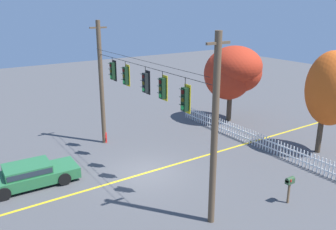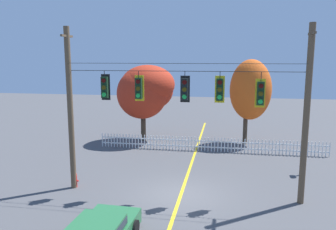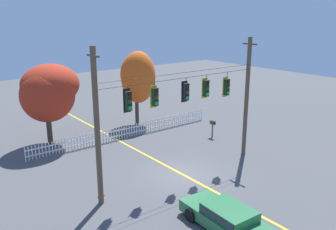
# 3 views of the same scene
# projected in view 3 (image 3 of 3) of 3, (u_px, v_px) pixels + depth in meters

# --- Properties ---
(ground) EXTENTS (80.00, 80.00, 0.00)m
(ground) POSITION_uv_depth(u_px,v_px,m) (183.00, 175.00, 21.32)
(ground) COLOR #4C4C4F
(lane_centerline_stripe) EXTENTS (0.16, 36.00, 0.01)m
(lane_centerline_stripe) POSITION_uv_depth(u_px,v_px,m) (183.00, 175.00, 21.32)
(lane_centerline_stripe) COLOR gold
(lane_centerline_stripe) RESTS_ON ground
(signal_support_span) EXTENTS (11.12, 1.10, 7.89)m
(signal_support_span) POSITION_uv_depth(u_px,v_px,m) (184.00, 110.00, 20.23)
(signal_support_span) COLOR brown
(signal_support_span) RESTS_ON ground
(traffic_signal_northbound_secondary) EXTENTS (0.43, 0.38, 1.39)m
(traffic_signal_northbound_secondary) POSITION_uv_depth(u_px,v_px,m) (128.00, 101.00, 17.81)
(traffic_signal_northbound_secondary) COLOR black
(traffic_signal_eastbound_side) EXTENTS (0.43, 0.38, 1.40)m
(traffic_signal_eastbound_side) POSITION_uv_depth(u_px,v_px,m) (155.00, 97.00, 18.78)
(traffic_signal_eastbound_side) COLOR black
(traffic_signal_northbound_primary) EXTENTS (0.43, 0.38, 1.41)m
(traffic_signal_northbound_primary) POSITION_uv_depth(u_px,v_px,m) (186.00, 92.00, 20.04)
(traffic_signal_northbound_primary) COLOR black
(traffic_signal_southbound_primary) EXTENTS (0.43, 0.38, 1.40)m
(traffic_signal_southbound_primary) POSITION_uv_depth(u_px,v_px,m) (206.00, 88.00, 20.96)
(traffic_signal_southbound_primary) COLOR black
(traffic_signal_westbound_side) EXTENTS (0.43, 0.38, 1.57)m
(traffic_signal_westbound_side) POSITION_uv_depth(u_px,v_px,m) (227.00, 87.00, 22.03)
(traffic_signal_westbound_side) COLOR black
(white_picket_fence) EXTENTS (15.65, 0.06, 0.99)m
(white_picket_fence) POSITION_uv_depth(u_px,v_px,m) (128.00, 131.00, 27.68)
(white_picket_fence) COLOR white
(white_picket_fence) RESTS_ON ground
(autumn_maple_near_fence) EXTENTS (4.37, 4.00, 5.87)m
(autumn_maple_near_fence) POSITION_uv_depth(u_px,v_px,m) (49.00, 90.00, 25.53)
(autumn_maple_near_fence) COLOR #473828
(autumn_maple_near_fence) RESTS_ON ground
(autumn_maple_mid) EXTENTS (3.03, 2.94, 6.31)m
(autumn_maple_mid) POSITION_uv_depth(u_px,v_px,m) (138.00, 75.00, 30.38)
(autumn_maple_mid) COLOR #473828
(autumn_maple_mid) RESTS_ON ground
(parked_car) EXTENTS (2.11, 4.66, 1.15)m
(parked_car) POSITION_uv_depth(u_px,v_px,m) (227.00, 218.00, 15.71)
(parked_car) COLOR #286B3D
(parked_car) RESTS_ON ground
(fire_hydrant) EXTENTS (0.38, 0.22, 0.77)m
(fire_hydrant) POSITION_uv_depth(u_px,v_px,m) (101.00, 195.00, 18.09)
(fire_hydrant) COLOR red
(fire_hydrant) RESTS_ON ground
(roadside_mailbox) EXTENTS (0.25, 0.44, 1.31)m
(roadside_mailbox) POSITION_uv_depth(u_px,v_px,m) (213.00, 123.00, 27.70)
(roadside_mailbox) COLOR brown
(roadside_mailbox) RESTS_ON ground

